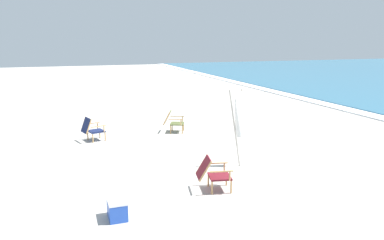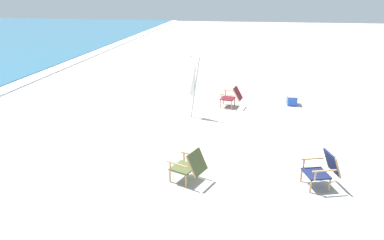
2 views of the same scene
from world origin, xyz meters
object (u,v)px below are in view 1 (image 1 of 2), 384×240
Objects in this scene: beach_chair_front_left at (92,129)px; cooler_box at (117,208)px; beach_chair_front_right at (212,172)px; umbrella_furled_white at (237,116)px; beach_chair_far_center at (173,121)px.

beach_chair_front_left is 1.69× the size of cooler_box.
beach_chair_front_right is 0.41× the size of umbrella_furled_white.
beach_chair_front_left reaches higher than cooler_box.
beach_chair_front_right is 5.67m from beach_chair_front_left.
cooler_box is (6.17, -2.93, -0.22)m from beach_chair_far_center.
cooler_box is (1.98, -3.47, -1.18)m from umbrella_furled_white.
beach_chair_front_right is at bearing -43.09° from umbrella_furled_white.
umbrella_furled_white is (3.90, 3.45, 0.95)m from beach_chair_front_left.
beach_chair_front_left is at bearing -84.30° from beach_chair_far_center.
cooler_box is at bearing -25.44° from beach_chair_far_center.
beach_chair_far_center is 4.33m from umbrella_furled_white.
beach_chair_far_center is at bearing 172.77° from beach_chair_front_right.
cooler_box is at bearing -60.27° from umbrella_furled_white.
beach_chair_front_left is at bearing -138.44° from umbrella_furled_white.
umbrella_furled_white reaches higher than cooler_box.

